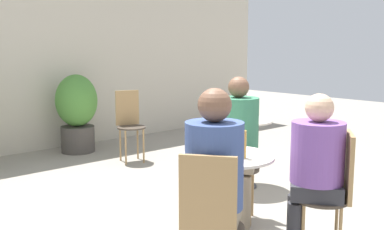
{
  "coord_description": "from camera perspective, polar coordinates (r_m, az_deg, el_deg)",
  "views": [
    {
      "loc": [
        -2.21,
        -2.28,
        1.53
      ],
      "look_at": [
        0.09,
        0.34,
        1.0
      ],
      "focal_mm": 42.0,
      "sensor_mm": 36.0,
      "label": 1
    }
  ],
  "objects": [
    {
      "name": "storefront_wall",
      "position": [
        6.83,
        -22.6,
        7.71
      ],
      "size": [
        10.0,
        0.06,
        3.0
      ],
      "color": "beige",
      "rests_on": "ground_plane"
    },
    {
      "name": "cafe_table_near",
      "position": [
        3.34,
        4.58,
        -8.22
      ],
      "size": [
        0.68,
        0.68,
        0.75
      ],
      "color": "#2D2D33",
      "rests_on": "ground_plane"
    },
    {
      "name": "cafe_table_far",
      "position": [
        4.94,
        6.21,
        -2.66
      ],
      "size": [
        0.69,
        0.69,
        0.75
      ],
      "color": "#2D2D33",
      "rests_on": "ground_plane"
    },
    {
      "name": "bistro_chair_0",
      "position": [
        2.63,
        2.31,
        -12.81
      ],
      "size": [
        0.43,
        0.43,
        0.95
      ],
      "rotation": [
        0.0,
        0.0,
        -4.07
      ],
      "color": "#42382D",
      "rests_on": "ground_plane"
    },
    {
      "name": "bistro_chair_1",
      "position": [
        3.33,
        17.77,
        -8.56
      ],
      "size": [
        0.43,
        0.43,
        0.95
      ],
      "rotation": [
        0.0,
        0.0,
        -2.5
      ],
      "color": "#42382D",
      "rests_on": "ground_plane"
    },
    {
      "name": "bistro_chair_2",
      "position": [
        4.07,
        6.01,
        -5.08
      ],
      "size": [
        0.43,
        0.43,
        0.95
      ],
      "rotation": [
        0.0,
        0.0,
        -0.93
      ],
      "color": "#42382D",
      "rests_on": "ground_plane"
    },
    {
      "name": "bistro_chair_4",
      "position": [
        6.11,
        -7.97,
        -0.49
      ],
      "size": [
        0.4,
        0.41,
        0.95
      ],
      "rotation": [
        0.0,
        0.0,
        6.01
      ],
      "color": "#42382D",
      "rests_on": "ground_plane"
    },
    {
      "name": "seated_person_0",
      "position": [
        2.7,
        2.87,
        -7.75
      ],
      "size": [
        0.44,
        0.44,
        1.3
      ],
      "rotation": [
        0.0,
        0.0,
        2.21
      ],
      "color": "gray",
      "rests_on": "ground_plane"
    },
    {
      "name": "seated_person_1",
      "position": [
        3.28,
        15.29,
        -5.97
      ],
      "size": [
        0.46,
        0.47,
        1.22
      ],
      "rotation": [
        0.0,
        0.0,
        3.78
      ],
      "color": "#2D2D33",
      "rests_on": "ground_plane"
    },
    {
      "name": "seated_person_2",
      "position": [
        3.88,
        5.82,
        -2.85
      ],
      "size": [
        0.45,
        0.44,
        1.29
      ],
      "rotation": [
        0.0,
        0.0,
        -0.93
      ],
      "color": "gray",
      "rests_on": "ground_plane"
    },
    {
      "name": "beer_glass_0",
      "position": [
        3.31,
        2.6,
        -3.71
      ],
      "size": [
        0.07,
        0.07,
        0.15
      ],
      "color": "#DBC65B",
      "rests_on": "cafe_table_near"
    },
    {
      "name": "beer_glass_1",
      "position": [
        3.16,
        4.08,
        -3.91
      ],
      "size": [
        0.06,
        0.06,
        0.19
      ],
      "color": "silver",
      "rests_on": "cafe_table_near"
    },
    {
      "name": "beer_glass_2",
      "position": [
        3.2,
        6.37,
        -3.71
      ],
      "size": [
        0.06,
        0.06,
        0.2
      ],
      "color": "#B28433",
      "rests_on": "cafe_table_near"
    },
    {
      "name": "beer_glass_3",
      "position": [
        3.38,
        5.5,
        -3.45
      ],
      "size": [
        0.06,
        0.06,
        0.15
      ],
      "color": "beige",
      "rests_on": "cafe_table_near"
    },
    {
      "name": "potted_plant_1",
      "position": [
        6.76,
        -14.42,
        0.6
      ],
      "size": [
        0.6,
        0.6,
        1.14
      ],
      "color": "#47423D",
      "rests_on": "ground_plane"
    }
  ]
}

